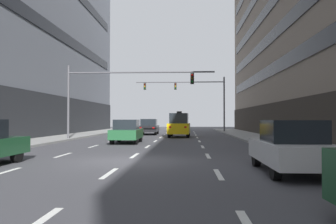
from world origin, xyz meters
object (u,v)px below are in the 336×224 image
taxi_driving_2 (179,125)px  traffic_signal_1 (193,92)px  car_driving_0 (127,131)px  car_driving_1 (149,127)px  traffic_signal_0 (117,86)px  car_parked_1 (291,147)px

taxi_driving_2 → traffic_signal_1: bearing=82.2°
car_driving_0 → car_driving_1: bearing=89.5°
car_driving_1 → traffic_signal_1: 8.74m
car_driving_1 → traffic_signal_0: bearing=-98.3°
car_driving_0 → car_driving_1: 12.81m
car_driving_1 → car_parked_1: 26.33m
car_driving_0 → car_parked_1: 14.48m
car_driving_1 → car_parked_1: (7.17, -25.33, -0.03)m
car_driving_0 → car_driving_1: car_driving_1 is taller
car_driving_0 → traffic_signal_0: 4.76m
car_parked_1 → traffic_signal_1: size_ratio=0.39×
car_parked_1 → traffic_signal_1: (-2.39, 31.36, 4.16)m
traffic_signal_1 → traffic_signal_0: bearing=-111.4°
car_driving_1 → car_driving_0: bearing=-90.5°
car_driving_1 → car_parked_1: size_ratio=1.03×
car_driving_0 → traffic_signal_0: (-1.32, 3.05, 3.41)m
taxi_driving_2 → car_driving_1: bearing=125.5°
car_driving_0 → traffic_signal_1: (4.88, 18.84, 4.16)m
car_driving_1 → taxi_driving_2: bearing=-54.5°
car_driving_0 → taxi_driving_2: taxi_driving_2 is taller
car_driving_0 → car_driving_1: size_ratio=0.97×
traffic_signal_0 → car_driving_0: bearing=-66.6°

